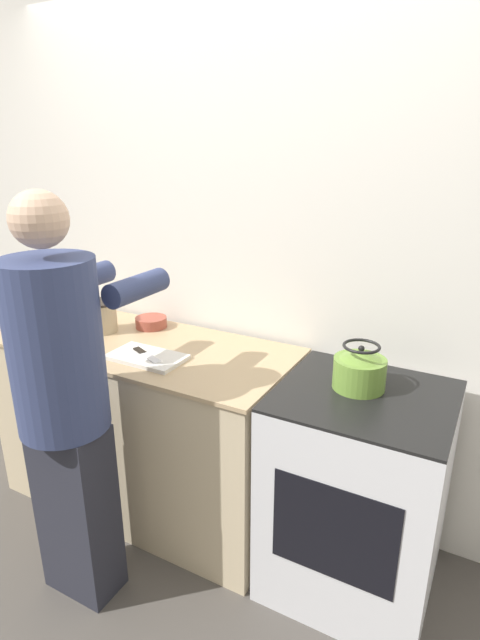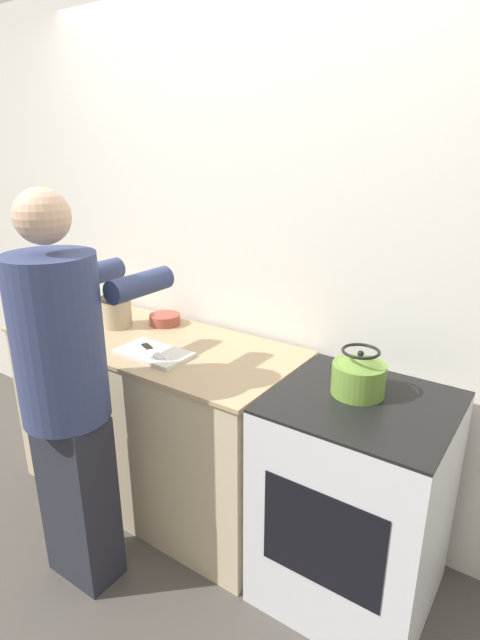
% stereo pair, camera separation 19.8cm
% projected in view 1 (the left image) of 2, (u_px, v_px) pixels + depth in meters
% --- Properties ---
extents(ground_plane, '(12.00, 12.00, 0.00)m').
position_uv_depth(ground_plane, '(168.00, 561.00, 2.30)').
color(ground_plane, '#4C4742').
extents(wall_back, '(8.00, 0.05, 2.60)m').
position_uv_depth(wall_back, '(240.00, 256.00, 2.45)').
color(wall_back, silver).
rests_on(wall_back, ground_plane).
extents(counter, '(1.51, 0.66, 0.91)m').
position_uv_depth(counter, '(146.00, 425.00, 2.57)').
color(counter, '#C6B28E').
rests_on(counter, ground_plane).
extents(oven, '(0.67, 0.62, 0.91)m').
position_uv_depth(oven, '(356.00, 493.00, 2.06)').
color(oven, silver).
rests_on(oven, ground_plane).
extents(person, '(0.39, 0.62, 1.68)m').
position_uv_depth(person, '(65.00, 397.00, 1.90)').
color(person, '#262731').
rests_on(person, ground_plane).
extents(cutting_board, '(0.34, 0.20, 0.02)m').
position_uv_depth(cutting_board, '(147.00, 357.00, 2.24)').
color(cutting_board, silver).
rests_on(cutting_board, counter).
extents(knife, '(0.20, 0.11, 0.01)m').
position_uv_depth(knife, '(146.00, 355.00, 2.23)').
color(knife, silver).
rests_on(knife, cutting_board).
extents(kettle, '(0.20, 0.20, 0.18)m').
position_uv_depth(kettle, '(360.00, 370.00, 1.94)').
color(kettle, olive).
rests_on(kettle, oven).
extents(bowl_prep, '(0.18, 0.18, 0.06)m').
position_uv_depth(bowl_prep, '(65.00, 319.00, 2.67)').
color(bowl_prep, '#426684').
rests_on(bowl_prep, counter).
extents(bowl_mixing, '(0.16, 0.16, 0.05)m').
position_uv_depth(bowl_mixing, '(151.00, 322.00, 2.62)').
color(bowl_mixing, '#9E4738').
rests_on(bowl_mixing, counter).
extents(canister_jar, '(0.16, 0.16, 0.16)m').
position_uv_depth(canister_jar, '(101.00, 316.00, 2.55)').
color(canister_jar, tan).
rests_on(canister_jar, counter).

